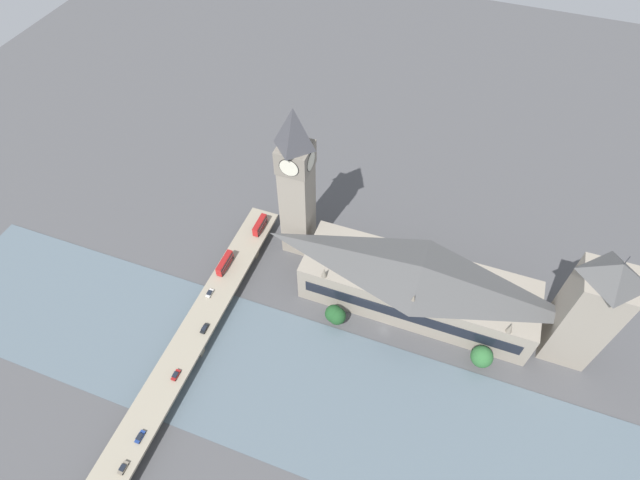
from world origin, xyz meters
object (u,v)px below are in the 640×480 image
road_bridge (188,344)px  car_southbound_lead (210,293)px  clock_tower (296,181)px  car_northbound_mid (140,437)px  car_southbound_mid (176,375)px  car_northbound_lead (204,328)px  double_decker_bus_mid (260,225)px  parliament_hall (418,286)px  car_northbound_tail (123,468)px  double_decker_bus_lead (225,263)px  victoria_tower (588,310)px

road_bridge → car_southbound_lead: size_ratio=34.97×
clock_tower → car_northbound_mid: size_ratio=16.99×
clock_tower → road_bridge: 75.58m
car_northbound_mid → car_southbound_mid: 23.31m
clock_tower → car_southbound_lead: bearing=151.0°
car_northbound_lead → car_southbound_lead: car_northbound_lead is taller
double_decker_bus_mid → car_southbound_lead: (-39.15, 4.89, -2.03)m
parliament_hall → car_southbound_mid: 98.04m
parliament_hall → car_southbound_lead: (-28.56, 78.98, -5.83)m
road_bridge → car_northbound_mid: car_northbound_mid is taller
car_northbound_tail → car_northbound_lead: bearing=-0.4°
double_decker_bus_lead → car_southbound_lead: double_decker_bus_lead is taller
car_southbound_lead → double_decker_bus_lead: bearing=1.0°
car_southbound_mid → road_bridge: bearing=11.4°
car_northbound_tail → car_southbound_lead: bearing=4.6°
road_bridge → car_northbound_mid: 36.73m
victoria_tower → double_decker_bus_lead: (-13.95, 137.82, -18.33)m
car_southbound_mid → clock_tower: bearing=-13.0°
road_bridge → parliament_hall: bearing=-56.3°
parliament_hall → road_bridge: 92.23m
car_northbound_mid → road_bridge: bearing=4.2°
parliament_hall → double_decker_bus_mid: bearing=81.9°
road_bridge → double_decker_bus_lead: 37.46m
car_northbound_lead → car_northbound_tail: size_ratio=1.06×
clock_tower → car_northbound_mid: 107.22m
parliament_hall → victoria_tower: victoria_tower is taller
double_decker_bus_lead → car_southbound_mid: (-50.43, -5.47, -1.94)m
victoria_tower → car_northbound_tail: bearing=126.6°
victoria_tower → road_bridge: (-51.11, 135.02, -22.12)m
clock_tower → double_decker_bus_lead: bearing=139.0°
car_northbound_tail → double_decker_bus_lead: bearing=3.9°
clock_tower → car_northbound_tail: 116.85m
parliament_hall → car_northbound_lead: (-43.75, 73.12, -5.80)m
double_decker_bus_lead → car_southbound_lead: bearing=-179.0°
victoria_tower → car_northbound_tail: (-97.97, 132.04, -20.32)m
car_northbound_lead → road_bridge: bearing=155.6°
car_southbound_lead → road_bridge: bearing=-173.6°
parliament_hall → double_decker_bus_lead: bearing=99.9°
clock_tower → double_decker_bus_lead: 47.14m
parliament_hall → car_northbound_tail: parliament_hall is taller
double_decker_bus_mid → parliament_hall: bearing=-98.1°
car_northbound_lead → double_decker_bus_mid: bearing=1.0°
car_northbound_lead → car_northbound_tail: bearing=179.6°
car_southbound_mid → car_southbound_lead: bearing=8.3°
car_northbound_mid → car_southbound_mid: (23.31, -0.01, 0.03)m
double_decker_bus_mid → car_southbound_mid: bearing=-179.8°
car_northbound_mid → car_northbound_lead: bearing=-0.9°
clock_tower → car_southbound_lead: size_ratio=17.94×
clock_tower → car_northbound_tail: clock_tower is taller
clock_tower → victoria_tower: clock_tower is taller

